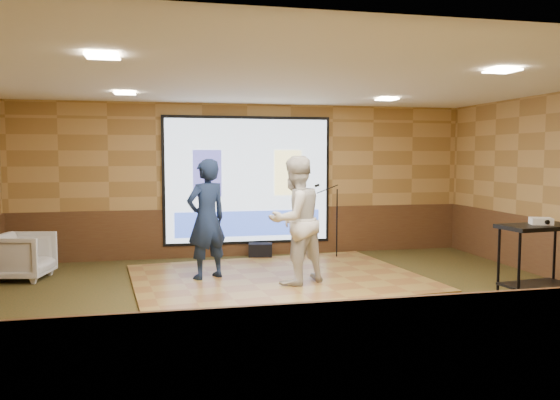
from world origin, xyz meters
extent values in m
plane|color=#273417|center=(0.00, 0.00, 0.00)|extent=(9.00, 9.00, 0.00)
cube|color=#AA8347|center=(0.00, 3.50, 1.50)|extent=(9.00, 0.04, 3.00)
cube|color=#AA8347|center=(0.00, -3.50, 1.50)|extent=(9.00, 0.04, 3.00)
cube|color=white|center=(0.00, 0.00, 3.00)|extent=(9.00, 7.00, 0.04)
cube|color=#4A2B18|center=(0.00, 3.48, 0.47)|extent=(9.00, 0.04, 0.95)
cube|color=#4A2B18|center=(0.00, -3.48, 0.47)|extent=(9.00, 0.04, 0.95)
cube|color=black|center=(0.00, 3.45, 1.50)|extent=(3.32, 0.03, 2.52)
cube|color=silver|center=(0.00, 3.42, 1.50)|extent=(3.20, 0.02, 2.40)
cube|color=#3F3E8A|center=(-0.80, 3.40, 1.65)|extent=(0.55, 0.01, 0.90)
cube|color=#E9DF86|center=(0.80, 3.40, 1.65)|extent=(0.55, 0.01, 0.90)
cube|color=blue|center=(0.00, 3.40, 0.65)|extent=(2.88, 0.01, 0.50)
cube|color=#FAE1BB|center=(-2.20, 1.80, 2.97)|extent=(0.32, 0.32, 0.02)
cube|color=#FAE1BB|center=(2.20, 1.80, 2.97)|extent=(0.32, 0.32, 0.02)
cube|color=#FAE1BB|center=(-2.20, -1.50, 2.97)|extent=(0.32, 0.32, 0.02)
cube|color=#FAE1BB|center=(2.20, -1.50, 2.97)|extent=(0.32, 0.32, 0.02)
cube|color=olive|center=(0.15, 1.35, 0.02)|extent=(4.89, 3.94, 0.03)
imported|color=#152243|center=(-0.97, 1.48, 0.99)|extent=(0.83, 0.73, 1.91)
imported|color=silver|center=(0.32, 0.84, 1.01)|extent=(1.18, 1.09, 1.96)
cylinder|color=black|center=(2.80, -1.11, 0.51)|extent=(0.04, 0.04, 1.03)
cylinder|color=black|center=(2.80, -0.68, 0.51)|extent=(0.04, 0.04, 1.03)
cylinder|color=black|center=(3.66, -0.68, 0.51)|extent=(0.04, 0.04, 1.03)
cube|color=black|center=(3.23, -0.89, 1.05)|extent=(1.03, 0.54, 0.05)
cube|color=black|center=(3.23, -0.89, 0.27)|extent=(0.92, 0.49, 0.03)
cube|color=white|center=(3.28, -0.87, 1.13)|extent=(0.33, 0.31, 0.09)
cylinder|color=black|center=(1.64, 2.82, 0.01)|extent=(0.23, 0.23, 0.02)
cylinder|color=black|center=(1.64, 2.82, 0.67)|extent=(0.02, 0.02, 1.35)
cylinder|color=black|center=(1.44, 2.82, 1.35)|extent=(0.43, 0.02, 0.17)
cylinder|color=black|center=(1.24, 2.82, 1.42)|extent=(0.10, 0.05, 0.08)
imported|color=gray|center=(-3.86, 2.15, 0.38)|extent=(0.98, 0.96, 0.75)
cube|color=black|center=(0.20, 3.17, 0.14)|extent=(0.50, 0.38, 0.28)
camera|label=1|loc=(-1.64, -7.19, 2.00)|focal=35.00mm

